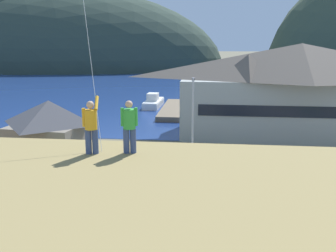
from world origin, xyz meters
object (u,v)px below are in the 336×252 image
(wharf_dock, at_px, (174,109))
(moored_boat_outer_mooring, at_px, (198,107))
(moored_boat_wharfside, at_px, (153,102))
(parked_car_back_row_right, at_px, (248,176))
(parking_light_pole, at_px, (193,115))
(person_kite_flyer, at_px, (91,125))
(person_companion, at_px, (129,125))
(harbor_lodge, at_px, (299,88))
(storage_shed_near_lot, at_px, (51,134))
(parked_car_mid_row_near, at_px, (155,164))
(parked_car_front_row_end, at_px, (335,210))
(parked_car_front_row_silver, at_px, (34,192))
(parked_car_mid_row_far, at_px, (141,202))

(wharf_dock, relative_size, moored_boat_outer_mooring, 2.00)
(moored_boat_wharfside, bearing_deg, parked_car_back_row_right, -70.66)
(parking_light_pole, relative_size, person_kite_flyer, 3.81)
(person_companion, bearing_deg, harbor_lodge, 68.08)
(moored_boat_wharfside, height_order, parking_light_pole, parking_light_pole)
(parked_car_back_row_right, relative_size, person_companion, 2.50)
(storage_shed_near_lot, height_order, parked_car_mid_row_near, storage_shed_near_lot)
(parking_light_pole, height_order, person_companion, person_companion)
(parked_car_front_row_end, height_order, parked_car_front_row_silver, same)
(wharf_dock, bearing_deg, parked_car_mid_row_near, -87.55)
(person_companion, bearing_deg, person_kite_flyer, -170.44)
(parking_light_pole, bearing_deg, storage_shed_near_lot, -168.24)
(storage_shed_near_lot, relative_size, person_companion, 3.64)
(parked_car_front_row_silver, bearing_deg, parked_car_mid_row_far, -5.88)
(harbor_lodge, bearing_deg, storage_shed_near_lot, -148.65)
(parked_car_mid_row_near, bearing_deg, person_companion, -84.75)
(harbor_lodge, relative_size, parked_car_back_row_right, 5.94)
(parked_car_front_row_end, distance_m, person_companion, 14.28)
(parking_light_pole, bearing_deg, parked_car_front_row_silver, -134.15)
(moored_boat_wharfside, xyz_separation_m, parked_car_mid_row_far, (4.76, -37.12, 0.34))
(parked_car_front_row_end, xyz_separation_m, person_companion, (-9.54, -8.47, 6.42))
(harbor_lodge, height_order, parked_car_mid_row_far, harbor_lodge)
(parked_car_mid_row_near, height_order, parked_car_mid_row_far, same)
(parked_car_back_row_right, xyz_separation_m, parked_car_front_row_silver, (-13.22, -4.36, 0.00))
(moored_boat_wharfside, xyz_separation_m, parked_car_front_row_silver, (-1.96, -36.43, 0.34))
(harbor_lodge, height_order, parked_car_front_row_silver, harbor_lodge)
(harbor_lodge, height_order, storage_shed_near_lot, harbor_lodge)
(parked_car_mid_row_far, relative_size, parking_light_pole, 0.61)
(parked_car_front_row_end, bearing_deg, person_companion, -138.42)
(parked_car_mid_row_far, bearing_deg, moored_boat_outer_mooring, 86.31)
(parked_car_back_row_right, distance_m, parked_car_mid_row_far, 8.23)
(moored_boat_outer_mooring, xyz_separation_m, person_kite_flyer, (-2.16, -42.34, 6.78))
(parked_car_mid_row_far, bearing_deg, wharf_dock, 92.23)
(moored_boat_outer_mooring, xyz_separation_m, parking_light_pole, (0.28, -23.64, 3.45))
(moored_boat_outer_mooring, distance_m, person_kite_flyer, 42.93)
(parking_light_pole, bearing_deg, parked_car_front_row_end, -50.34)
(parked_car_front_row_end, bearing_deg, moored_boat_wharfside, 112.77)
(harbor_lodge, relative_size, parked_car_mid_row_far, 5.99)
(parked_car_front_row_silver, bearing_deg, parked_car_front_row_end, -1.85)
(parked_car_mid_row_far, relative_size, person_kite_flyer, 2.33)
(storage_shed_near_lot, height_order, parked_car_mid_row_far, storage_shed_near_lot)
(harbor_lodge, relative_size, moored_boat_wharfside, 3.69)
(moored_boat_outer_mooring, distance_m, parked_car_front_row_end, 34.75)
(storage_shed_near_lot, distance_m, parked_car_front_row_end, 20.92)
(moored_boat_wharfside, bearing_deg, parked_car_front_row_end, -67.23)
(parked_car_front_row_silver, bearing_deg, parked_car_mid_row_near, 43.66)
(parked_car_back_row_right, bearing_deg, moored_boat_outer_mooring, 98.55)
(parked_car_front_row_end, height_order, person_kite_flyer, person_kite_flyer)
(harbor_lodge, xyz_separation_m, storage_shed_near_lot, (-21.64, -13.18, -2.27))
(parked_car_mid_row_near, distance_m, person_kite_flyer, 16.77)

